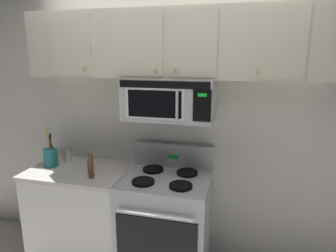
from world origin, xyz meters
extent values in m
cube|color=silver|center=(0.00, 0.79, 1.35)|extent=(5.20, 0.10, 2.70)
cube|color=#B7BABF|center=(0.00, 0.42, 0.45)|extent=(0.76, 0.64, 0.90)
cube|color=black|center=(0.00, 0.09, 0.44)|extent=(0.67, 0.01, 0.52)
cylinder|color=#B7BABF|center=(0.00, 0.06, 0.74)|extent=(0.61, 0.03, 0.03)
cube|color=#B7BABF|center=(0.00, 0.70, 1.01)|extent=(0.76, 0.07, 0.22)
cube|color=#19D83F|center=(0.00, 0.67, 1.01)|extent=(0.10, 0.00, 0.04)
cylinder|color=black|center=(-0.16, 0.28, 0.91)|extent=(0.19, 0.19, 0.02)
cylinder|color=black|center=(0.16, 0.28, 0.91)|extent=(0.19, 0.19, 0.02)
cylinder|color=black|center=(-0.16, 0.56, 0.91)|extent=(0.19, 0.19, 0.02)
cylinder|color=black|center=(0.16, 0.56, 0.91)|extent=(0.19, 0.19, 0.02)
cube|color=#B7BABF|center=(0.00, 0.54, 1.57)|extent=(0.76, 0.39, 0.35)
cube|color=black|center=(0.00, 0.35, 1.72)|extent=(0.73, 0.01, 0.06)
cube|color=white|center=(-0.07, 0.35, 1.56)|extent=(0.49, 0.01, 0.25)
cube|color=black|center=(-0.08, 0.34, 1.56)|extent=(0.44, 0.01, 0.22)
cube|color=black|center=(0.30, 0.35, 1.56)|extent=(0.14, 0.01, 0.25)
cube|color=#19D83F|center=(0.30, 0.34, 1.65)|extent=(0.07, 0.00, 0.03)
cylinder|color=#B7BABF|center=(0.11, 0.32, 1.56)|extent=(0.02, 0.02, 0.23)
cube|color=beige|center=(0.00, 0.57, 2.02)|extent=(2.50, 0.33, 0.55)
cube|color=beige|center=(-0.83, 0.40, 2.02)|extent=(0.38, 0.01, 0.51)
sphere|color=tan|center=(-0.70, 0.39, 1.82)|extent=(0.03, 0.03, 0.03)
cube|color=beige|center=(-0.21, 0.40, 2.02)|extent=(0.38, 0.01, 0.51)
sphere|color=tan|center=(-0.08, 0.39, 1.82)|extent=(0.03, 0.03, 0.03)
cube|color=beige|center=(0.21, 0.40, 2.02)|extent=(0.38, 0.01, 0.51)
sphere|color=tan|center=(0.08, 0.39, 1.82)|extent=(0.03, 0.03, 0.03)
cube|color=beige|center=(0.83, 0.40, 2.02)|extent=(0.38, 0.01, 0.51)
sphere|color=tan|center=(0.70, 0.39, 1.82)|extent=(0.03, 0.03, 0.03)
cube|color=white|center=(-0.84, 0.43, 0.43)|extent=(0.90, 0.62, 0.86)
cube|color=beige|center=(-0.84, 0.43, 0.88)|extent=(0.93, 0.65, 0.03)
cylinder|color=teal|center=(-1.14, 0.43, 0.98)|extent=(0.13, 0.13, 0.17)
cylinder|color=#A87A47|center=(-1.14, 0.42, 1.14)|extent=(0.03, 0.07, 0.30)
cylinder|color=black|center=(-1.14, 0.43, 1.11)|extent=(0.05, 0.02, 0.23)
cylinder|color=#BCBCC1|center=(-1.15, 0.43, 1.11)|extent=(0.07, 0.06, 0.24)
cylinder|color=black|center=(-1.14, 0.45, 1.15)|extent=(0.06, 0.05, 0.31)
cylinder|color=white|center=(-1.06, 0.58, 0.95)|extent=(0.05, 0.05, 0.09)
cylinder|color=#B7BABF|center=(-1.06, 0.58, 1.00)|extent=(0.05, 0.05, 0.02)
cylinder|color=brown|center=(-0.63, 0.27, 1.01)|extent=(0.05, 0.05, 0.21)
cylinder|color=#C64C19|center=(-0.70, 0.39, 0.95)|extent=(0.05, 0.05, 0.10)
cylinder|color=black|center=(-0.70, 0.39, 1.01)|extent=(0.05, 0.05, 0.02)
camera|label=1|loc=(0.61, -1.89, 1.95)|focal=31.75mm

